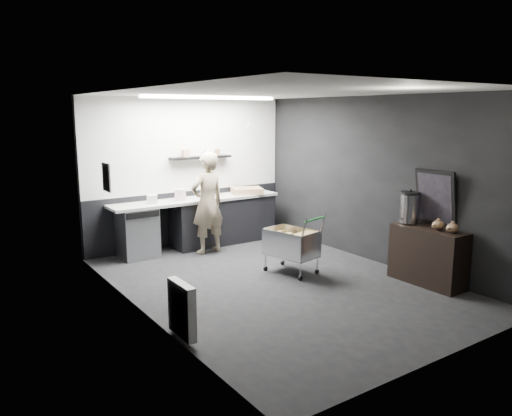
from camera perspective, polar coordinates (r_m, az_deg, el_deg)
floor at (r=7.31m, az=2.35°, el=-8.55°), size 5.50×5.50×0.00m
ceiling at (r=6.90m, az=2.52°, el=13.10°), size 5.50×5.50×0.00m
wall_back at (r=9.31m, az=-7.77°, el=4.11°), size 5.50×0.00×5.50m
wall_front at (r=5.09m, az=21.29°, el=-2.14°), size 5.50×0.00×5.50m
wall_left at (r=6.02m, az=-13.01°, el=0.24°), size 0.00×5.50×5.50m
wall_right at (r=8.32m, az=13.55°, el=3.11°), size 0.00×5.50×5.50m
kitchen_wall_panel at (r=9.25m, az=-7.80°, el=7.17°), size 3.95×0.02×1.70m
dado_panel at (r=9.43m, az=-7.59°, el=-1.04°), size 3.95×0.02×1.00m
floating_shelf at (r=9.26m, az=-6.34°, el=5.78°), size 1.20×0.22×0.04m
wall_clock at (r=9.93m, az=-0.49°, el=9.25°), size 0.20×0.03×0.20m
poster at (r=7.21m, az=-16.74°, el=3.39°), size 0.02×0.30×0.40m
poster_red_band at (r=7.20m, az=-16.73°, el=3.95°), size 0.02×0.22×0.10m
radiator at (r=5.52m, az=-8.47°, el=-11.39°), size 0.10×0.50×0.60m
ceiling_strip at (r=8.46m, az=-5.20°, el=12.45°), size 2.40×0.20×0.04m
prep_counter at (r=9.23m, az=-5.96°, el=-1.53°), size 3.20×0.61×0.90m
person at (r=8.68m, az=-5.55°, el=0.58°), size 0.69×0.50×1.77m
shopping_cart at (r=7.66m, az=4.04°, el=-4.25°), size 0.67×0.94×0.92m
sideboard at (r=7.57m, az=18.96°, el=-4.32°), size 0.47×1.09×1.64m
fire_extinguisher at (r=5.84m, az=-8.92°, el=-11.18°), size 0.16×0.16×0.52m
cardboard_box at (r=9.56m, az=-1.05°, el=1.99°), size 0.68×0.60×0.11m
pink_tub at (r=8.92m, az=-8.66°, el=1.51°), size 0.20×0.20×0.20m
white_container at (r=8.66m, az=-11.79°, el=0.97°), size 0.21×0.19×0.15m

